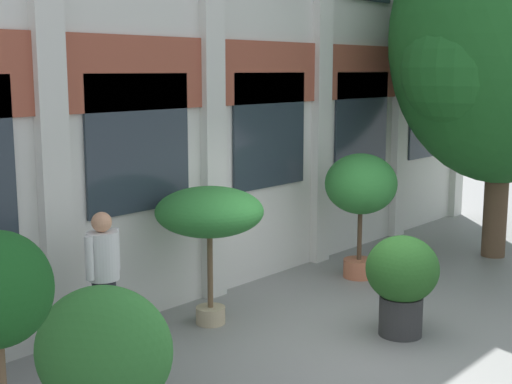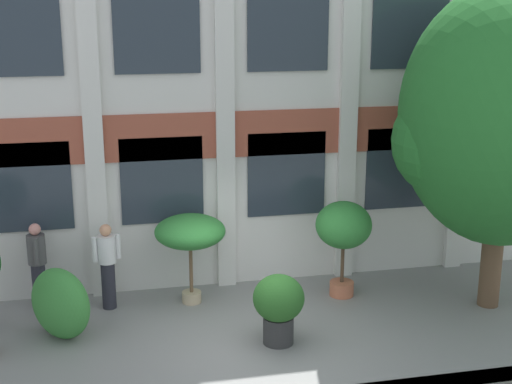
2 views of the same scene
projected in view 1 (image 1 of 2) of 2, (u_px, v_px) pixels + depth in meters
ground_plane at (369, 341)px, 8.37m from camera, size 80.00×80.00×0.00m
apartment_facade at (196, 15)px, 9.56m from camera, size 15.31×0.64×7.76m
broadleaf_tree at (505, 45)px, 11.58m from camera, size 3.94×3.75×6.02m
potted_plant_terracotta_small at (361, 189)px, 10.70m from camera, size 1.08×1.08×1.91m
potted_plant_ribbed_drum at (402, 277)px, 8.44m from camera, size 0.87×0.87×1.21m
potted_plant_low_pan at (209, 215)px, 8.71m from camera, size 1.34×1.34×1.73m
resident_watching_tracks at (104, 281)px, 7.69m from camera, size 0.52×0.34×1.65m
topiary_hedge at (104, 352)px, 6.44m from camera, size 1.37×1.39×1.25m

